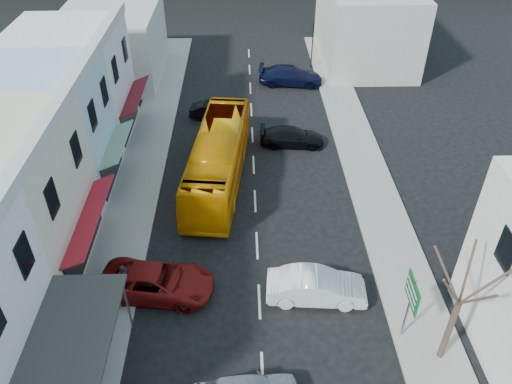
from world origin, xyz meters
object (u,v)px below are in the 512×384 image
object	(u,v)px
bus	(218,160)
car_red	(157,283)
car_white	(316,288)
street_tree	(459,303)
direction_sign	(408,310)
pedestrian_left	(125,278)
traffic_signal	(312,45)

from	to	relation	value
bus	car_red	bearing A→B (deg)	-99.17
bus	car_red	world-z (taller)	bus
car_white	street_tree	distance (m)	6.79
car_white	direction_sign	world-z (taller)	direction_sign
pedestrian_left	traffic_signal	world-z (taller)	traffic_signal
street_tree	car_red	bearing A→B (deg)	162.21
car_white	car_red	world-z (taller)	same
pedestrian_left	traffic_signal	bearing A→B (deg)	-2.93
car_red	direction_sign	xyz separation A→B (m)	(11.40, -2.95, 1.14)
direction_sign	traffic_signal	distance (m)	30.54
bus	traffic_signal	size ratio (longest dim) A/B	2.63
bus	direction_sign	bearing A→B (deg)	-48.77
direction_sign	street_tree	world-z (taller)	street_tree
car_red	pedestrian_left	xyz separation A→B (m)	(-1.53, 0.07, 0.30)
bus	direction_sign	world-z (taller)	direction_sign
bus	direction_sign	distance (m)	15.28
bus	car_red	distance (m)	10.04
street_tree	traffic_signal	size ratio (longest dim) A/B	1.62
car_red	street_tree	bearing A→B (deg)	-99.87
traffic_signal	direction_sign	bearing A→B (deg)	88.09
pedestrian_left	direction_sign	xyz separation A→B (m)	(12.93, -3.01, 0.84)
direction_sign	street_tree	size ratio (longest dim) A/B	0.52
car_white	traffic_signal	bearing A→B (deg)	-2.07
street_tree	pedestrian_left	bearing A→B (deg)	163.77
car_white	direction_sign	distance (m)	4.48
car_red	pedestrian_left	world-z (taller)	pedestrian_left
pedestrian_left	traffic_signal	size ratio (longest dim) A/B	0.39
traffic_signal	car_red	bearing A→B (deg)	65.58
car_white	car_red	bearing A→B (deg)	89.82
direction_sign	traffic_signal	xyz separation A→B (m)	(-0.60, 30.54, 0.36)
car_red	street_tree	world-z (taller)	street_tree
pedestrian_left	street_tree	distance (m)	15.15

